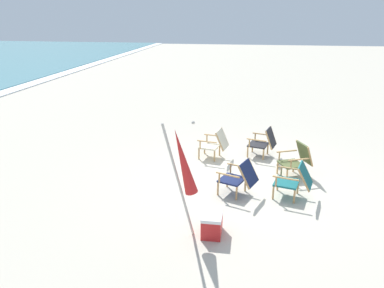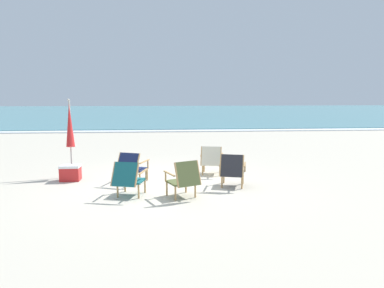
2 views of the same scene
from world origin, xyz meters
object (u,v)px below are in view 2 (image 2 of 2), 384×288
(beach_chair_front_right, at_px, (211,160))
(umbrella_furled_red, at_px, (70,126))
(beach_chair_far_center, at_px, (232,170))
(cooler_box, at_px, (70,173))
(beach_chair_back_right, at_px, (184,178))
(beach_chair_front_left, at_px, (129,178))
(beach_chair_mid_center, at_px, (132,167))

(beach_chair_front_right, xyz_separation_m, umbrella_furled_red, (-3.74, 0.18, 0.93))
(beach_chair_far_center, relative_size, cooler_box, 1.68)
(beach_chair_far_center, height_order, cooler_box, beach_chair_far_center)
(beach_chair_far_center, xyz_separation_m, cooler_box, (-3.97, 0.97, -0.23))
(beach_chair_far_center, relative_size, beach_chair_back_right, 0.97)
(beach_chair_far_center, relative_size, beach_chair_front_right, 1.00)
(beach_chair_front_right, bearing_deg, beach_chair_front_left, -137.44)
(beach_chair_front_left, xyz_separation_m, umbrella_furled_red, (-1.72, 2.04, 0.93))
(cooler_box, bearing_deg, beach_chair_mid_center, -14.48)
(beach_chair_far_center, distance_m, beach_chair_front_right, 1.32)
(beach_chair_front_left, xyz_separation_m, cooler_box, (-1.63, 1.55, -0.22))
(cooler_box, bearing_deg, beach_chair_front_right, 4.82)
(umbrella_furled_red, bearing_deg, beach_chair_far_center, -19.77)
(beach_chair_far_center, relative_size, beach_chair_mid_center, 0.90)
(beach_chair_front_right, bearing_deg, cooler_box, -175.18)
(beach_chair_front_left, height_order, beach_chair_back_right, beach_chair_back_right)
(beach_chair_front_left, height_order, beach_chair_front_right, beach_chair_front_right)
(beach_chair_mid_center, distance_m, beach_chair_back_right, 1.78)
(beach_chair_back_right, bearing_deg, beach_chair_mid_center, 132.88)
(beach_chair_mid_center, xyz_separation_m, beach_chair_front_left, (0.04, -1.14, 0.00))
(beach_chair_far_center, height_order, beach_chair_back_right, beach_chair_back_right)
(umbrella_furled_red, height_order, cooler_box, umbrella_furled_red)
(beach_chair_front_right, distance_m, beach_chair_back_right, 2.20)
(beach_chair_mid_center, bearing_deg, cooler_box, 165.52)
(beach_chair_mid_center, bearing_deg, beach_chair_front_left, -87.89)
(beach_chair_mid_center, xyz_separation_m, umbrella_furled_red, (-1.68, 0.90, 0.93))
(beach_chair_far_center, xyz_separation_m, beach_chair_mid_center, (-2.39, 0.56, -0.01))
(beach_chair_mid_center, distance_m, umbrella_furled_red, 2.12)
(beach_chair_front_left, distance_m, beach_chair_back_right, 1.18)
(beach_chair_front_left, bearing_deg, beach_chair_back_right, -7.93)
(beach_chair_mid_center, distance_m, beach_chair_front_right, 2.19)
(beach_chair_mid_center, relative_size, beach_chair_back_right, 1.08)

